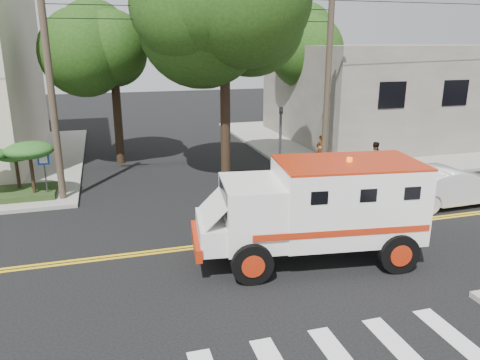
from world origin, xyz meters
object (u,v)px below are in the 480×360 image
object	(u,v)px
armored_truck	(319,205)
parked_sedan	(449,186)
pedestrian_b	(374,158)
pedestrian_a	(320,149)

from	to	relation	value
armored_truck	parked_sedan	size ratio (longest dim) A/B	1.45
pedestrian_b	armored_truck	bearing A→B (deg)	73.91
pedestrian_a	pedestrian_b	size ratio (longest dim) A/B	0.93
armored_truck	pedestrian_b	world-z (taller)	armored_truck
armored_truck	pedestrian_b	distance (m)	9.82
armored_truck	parked_sedan	xyz separation A→B (m)	(7.23, 2.99, -0.93)
parked_sedan	armored_truck	bearing A→B (deg)	110.34
parked_sedan	pedestrian_a	world-z (taller)	pedestrian_a
armored_truck	parked_sedan	distance (m)	7.88
armored_truck	pedestrian_b	xyz separation A→B (m)	(6.48, 7.34, -0.76)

